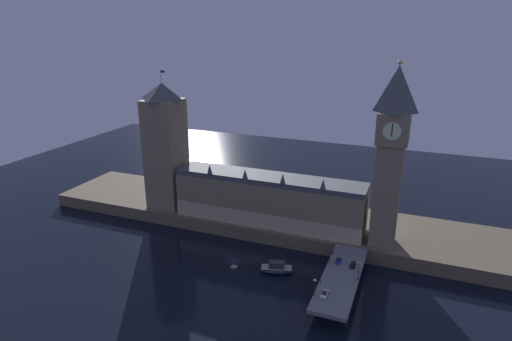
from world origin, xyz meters
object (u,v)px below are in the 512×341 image
(clock_tower, at_px, (391,152))
(car_northbound_trail, at_px, (325,294))
(street_lamp_far, at_px, (333,245))
(pedestrian_mid_walk, at_px, (359,272))
(pedestrian_near_rail, at_px, (321,281))
(car_southbound_trail, at_px, (353,265))
(car_northbound_lead, at_px, (338,261))
(street_lamp_near, at_px, (315,285))
(pedestrian_far_rail, at_px, (330,261))
(street_lamp_mid, at_px, (359,268))
(boat_upstream, at_px, (277,269))
(victoria_tower, at_px, (166,146))

(clock_tower, xyz_separation_m, car_northbound_trail, (-13.42, -45.11, -37.69))
(street_lamp_far, bearing_deg, pedestrian_mid_walk, -43.94)
(clock_tower, relative_size, pedestrian_mid_walk, 42.45)
(car_northbound_trail, distance_m, pedestrian_near_rail, 6.99)
(car_southbound_trail, bearing_deg, pedestrian_mid_walk, -59.03)
(clock_tower, distance_m, car_northbound_lead, 45.81)
(clock_tower, height_order, car_northbound_trail, clock_tower)
(car_northbound_trail, bearing_deg, street_lamp_far, 96.40)
(street_lamp_near, xyz_separation_m, street_lamp_far, (0.00, 29.44, 0.06))
(pedestrian_far_rail, bearing_deg, street_lamp_mid, -33.81)
(clock_tower, xyz_separation_m, car_southbound_trail, (-7.86, -23.22, -37.66))
(pedestrian_mid_walk, bearing_deg, pedestrian_far_rail, 159.80)
(car_northbound_lead, xyz_separation_m, car_southbound_trail, (5.56, -0.81, -0.03))
(street_lamp_near, distance_m, boat_upstream, 27.68)
(clock_tower, relative_size, victoria_tower, 1.10)
(clock_tower, height_order, street_lamp_mid, clock_tower)
(pedestrian_mid_walk, xyz_separation_m, street_lamp_mid, (0.40, -3.62, 3.52))
(street_lamp_near, xyz_separation_m, street_lamp_mid, (11.92, 14.72, 0.53))
(car_northbound_trail, relative_size, street_lamp_near, 0.70)
(car_northbound_trail, height_order, pedestrian_far_rail, pedestrian_far_rail)
(car_southbound_trail, relative_size, street_lamp_mid, 0.64)
(clock_tower, distance_m, pedestrian_mid_walk, 46.90)
(victoria_tower, distance_m, car_northbound_lead, 97.91)
(street_lamp_mid, bearing_deg, pedestrian_near_rail, -147.91)
(clock_tower, relative_size, car_southbound_trail, 15.98)
(street_lamp_far, bearing_deg, street_lamp_mid, -51.01)
(car_southbound_trail, bearing_deg, pedestrian_far_rail, -176.29)
(pedestrian_far_rail, xyz_separation_m, boat_upstream, (-19.63, -4.41, -5.37))
(victoria_tower, xyz_separation_m, street_lamp_mid, (98.66, -34.55, -25.39))
(car_northbound_trail, xyz_separation_m, car_southbound_trail, (5.56, 21.89, 0.03))
(car_southbound_trail, bearing_deg, car_northbound_lead, 171.75)
(pedestrian_near_rail, height_order, street_lamp_mid, street_lamp_mid)
(car_southbound_trail, height_order, boat_upstream, car_southbound_trail)
(pedestrian_far_rail, relative_size, street_lamp_near, 0.25)
(car_northbound_trail, height_order, pedestrian_mid_walk, pedestrian_mid_walk)
(pedestrian_far_rail, bearing_deg, pedestrian_mid_walk, -20.20)
(pedestrian_far_rail, xyz_separation_m, street_lamp_far, (-0.40, 7.01, 3.14))
(car_northbound_trail, xyz_separation_m, pedestrian_far_rail, (-2.78, 21.35, 0.21))
(victoria_tower, distance_m, pedestrian_far_rail, 95.68)
(street_lamp_mid, xyz_separation_m, boat_upstream, (-31.14, 3.30, -8.98))
(car_northbound_lead, distance_m, pedestrian_mid_walk, 9.96)
(street_lamp_near, bearing_deg, victoria_tower, 150.40)
(car_southbound_trail, distance_m, pedestrian_near_rail, 17.58)
(clock_tower, bearing_deg, car_northbound_lead, -120.91)
(pedestrian_mid_walk, relative_size, pedestrian_far_rail, 1.09)
(boat_upstream, bearing_deg, street_lamp_mid, -6.05)
(pedestrian_mid_walk, bearing_deg, car_southbound_trail, 120.97)
(car_northbound_lead, distance_m, car_southbound_trail, 5.62)
(pedestrian_near_rail, bearing_deg, car_northbound_trail, -66.58)
(clock_tower, distance_m, victoria_tower, 103.74)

